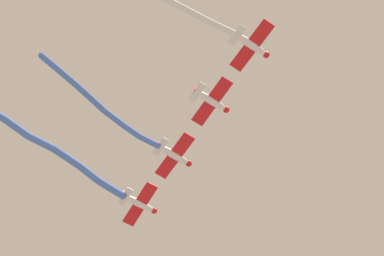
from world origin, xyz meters
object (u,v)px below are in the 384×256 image
object	(u,v)px
airplane_lead	(252,45)
airplane_slot	(140,204)
airplane_right_wing	(174,155)
airplane_left_wing	(212,101)

from	to	relation	value
airplane_lead	airplane_slot	distance (m)	24.01
airplane_right_wing	airplane_slot	bearing A→B (deg)	88.49
airplane_lead	airplane_left_wing	xyz separation A→B (m)	(6.11, 5.17, 0.30)
airplane_right_wing	airplane_slot	size ratio (longest dim) A/B	0.97
airplane_slot	airplane_left_wing	bearing A→B (deg)	-87.80
airplane_lead	airplane_right_wing	world-z (taller)	same
airplane_right_wing	airplane_slot	distance (m)	8.00
airplane_lead	airplane_left_wing	world-z (taller)	airplane_left_wing
airplane_lead	airplane_right_wing	distance (m)	16.01
airplane_lead	airplane_slot	world-z (taller)	airplane_slot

